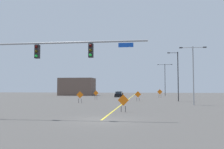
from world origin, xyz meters
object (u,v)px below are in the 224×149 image
(street_lamp_mid_left, at_px, (193,70))
(construction_sign_left_shoulder, at_px, (96,94))
(construction_sign_left_lane, at_px, (160,92))
(street_lamp_far_right, at_px, (177,74))
(street_lamp_near_left, at_px, (165,77))
(car_orange_approaching, at_px, (120,93))
(construction_sign_right_shoulder, at_px, (123,101))
(construction_sign_median_far, at_px, (80,95))
(car_black_near, at_px, (119,94))
(traffic_signal_assembly, at_px, (39,57))
(construction_sign_median_near, at_px, (138,95))

(street_lamp_mid_left, height_order, construction_sign_left_shoulder, street_lamp_mid_left)
(construction_sign_left_lane, bearing_deg, street_lamp_far_right, -83.72)
(street_lamp_far_right, bearing_deg, street_lamp_near_left, 88.82)
(street_lamp_far_right, xyz_separation_m, car_orange_approaching, (-13.82, 37.12, -4.19))
(construction_sign_left_lane, relative_size, construction_sign_right_shoulder, 1.20)
(construction_sign_left_shoulder, bearing_deg, construction_sign_right_shoulder, -72.86)
(street_lamp_near_left, xyz_separation_m, construction_sign_median_far, (-16.51, -36.70, -4.48))
(street_lamp_far_right, distance_m, construction_sign_left_lane, 17.56)
(street_lamp_near_left, relative_size, street_lamp_far_right, 1.10)
(construction_sign_left_lane, bearing_deg, construction_sign_right_shoulder, -99.39)
(street_lamp_mid_left, distance_m, car_black_near, 30.98)
(traffic_signal_assembly, xyz_separation_m, car_orange_approaching, (0.05, 62.84, -4.11))
(construction_sign_left_shoulder, xyz_separation_m, car_orange_approaching, (1.82, 31.74, -0.58))
(construction_sign_median_far, relative_size, car_orange_approaching, 0.45)
(construction_sign_median_far, height_order, construction_sign_left_lane, construction_sign_left_lane)
(street_lamp_mid_left, height_order, construction_sign_left_lane, street_lamp_mid_left)
(construction_sign_left_lane, height_order, car_orange_approaching, construction_sign_left_lane)
(street_lamp_near_left, distance_m, construction_sign_median_far, 40.49)
(car_black_near, bearing_deg, car_orange_approaching, 94.79)
(construction_sign_median_far, bearing_deg, construction_sign_right_shoulder, -59.09)
(construction_sign_median_far, xyz_separation_m, car_black_near, (3.58, 25.24, -0.50))
(traffic_signal_assembly, distance_m, car_black_near, 44.85)
(traffic_signal_assembly, bearing_deg, construction_sign_left_shoulder, 93.26)
(construction_sign_left_lane, bearing_deg, street_lamp_mid_left, -83.79)
(street_lamp_mid_left, height_order, construction_sign_median_far, street_lamp_mid_left)
(construction_sign_right_shoulder, bearing_deg, car_black_near, 96.45)
(street_lamp_mid_left, bearing_deg, street_lamp_far_right, 96.09)
(street_lamp_far_right, relative_size, construction_sign_left_shoulder, 4.70)
(street_lamp_near_left, bearing_deg, street_lamp_far_right, -91.18)
(car_orange_approaching, bearing_deg, street_lamp_mid_left, -72.17)
(street_lamp_mid_left, distance_m, construction_sign_left_shoulder, 22.10)
(construction_sign_left_shoulder, height_order, construction_sign_median_near, construction_sign_left_shoulder)
(street_lamp_mid_left, relative_size, car_orange_approaching, 1.98)
(car_black_near, xyz_separation_m, car_orange_approaching, (-1.52, 18.19, -0.07))
(construction_sign_left_shoulder, relative_size, construction_sign_right_shoulder, 1.08)
(construction_sign_median_near, height_order, car_black_near, construction_sign_median_near)
(traffic_signal_assembly, bearing_deg, construction_sign_median_far, 95.93)
(street_lamp_near_left, relative_size, construction_sign_median_near, 5.37)
(street_lamp_far_right, height_order, construction_sign_median_near, street_lamp_far_right)
(traffic_signal_assembly, height_order, street_lamp_far_right, street_lamp_far_right)
(car_black_near, bearing_deg, construction_sign_right_shoulder, -83.55)
(construction_sign_left_lane, bearing_deg, car_black_near, 170.12)
(construction_sign_median_far, bearing_deg, construction_sign_median_near, 35.67)
(street_lamp_mid_left, xyz_separation_m, street_lamp_far_right, (-0.94, 8.78, -0.05))
(car_orange_approaching, bearing_deg, construction_sign_median_near, -79.43)
(construction_sign_left_shoulder, height_order, construction_sign_right_shoulder, construction_sign_left_shoulder)
(street_lamp_mid_left, xyz_separation_m, car_black_near, (-13.23, 27.70, -4.17))
(construction_sign_median_far, distance_m, construction_sign_left_lane, 27.29)
(construction_sign_median_near, xyz_separation_m, car_black_near, (-5.38, 18.81, -0.45))
(street_lamp_near_left, bearing_deg, construction_sign_right_shoulder, -99.74)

